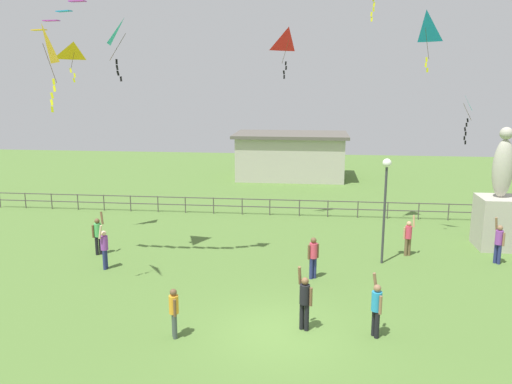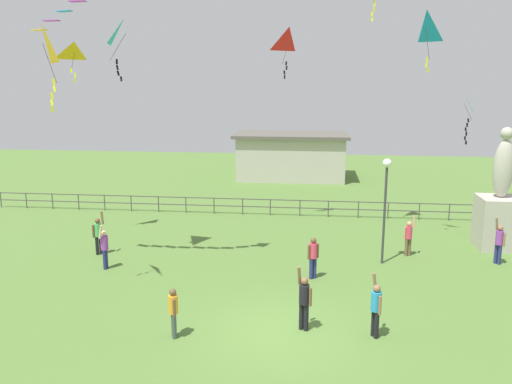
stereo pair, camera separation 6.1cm
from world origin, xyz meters
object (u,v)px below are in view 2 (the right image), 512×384
object	(u,v)px
person_2	(409,236)
person_3	(499,241)
kite_4	(43,46)
person_4	(304,299)
kite_1	(125,35)
person_5	(98,233)
person_7	(173,310)
person_1	(313,255)
statue_monument	(499,211)
kite_6	(426,29)
kite_7	(289,41)
kite_5	(464,105)
lamppost	(386,188)
kite_2	(75,53)
person_0	(376,306)
person_6	(105,246)

from	to	relation	value
person_2	person_3	bearing A→B (deg)	-9.84
kite_4	person_4	bearing A→B (deg)	-9.17
kite_1	person_5	bearing A→B (deg)	164.29
person_4	person_7	xyz separation A→B (m)	(-3.81, -0.92, -0.12)
person_2	kite_1	distance (m)	14.41
person_1	person_4	world-z (taller)	person_4
statue_monument	person_1	bearing A→B (deg)	-150.05
kite_6	kite_7	xyz separation A→B (m)	(-5.94, 3.07, -0.19)
person_4	kite_5	size ratio (longest dim) A/B	0.81
lamppost	person_4	bearing A→B (deg)	-116.25
lamppost	kite_2	xyz separation A→B (m)	(-13.75, 1.82, 5.51)
person_0	person_1	world-z (taller)	person_0
statue_monument	lamppost	distance (m)	6.29
lamppost	person_0	world-z (taller)	lamppost
person_0	person_3	bearing A→B (deg)	50.48
lamppost	person_6	xyz separation A→B (m)	(-11.27, -1.96, -2.28)
person_0	person_1	distance (m)	4.85
lamppost	person_3	bearing A→B (deg)	5.82
person_3	person_5	world-z (taller)	person_3
statue_monument	kite_6	world-z (taller)	kite_6
lamppost	kite_6	xyz separation A→B (m)	(1.63, 2.39, 6.42)
person_6	person_2	bearing A→B (deg)	13.77
lamppost	person_5	distance (m)	12.47
lamppost	kite_7	world-z (taller)	kite_7
person_4	kite_4	distance (m)	11.40
person_5	kite_7	xyz separation A→B (m)	(7.95, 5.74, 8.48)
person_4	person_6	world-z (taller)	person_4
statue_monument	kite_7	distance (m)	12.75
kite_2	person_3	bearing A→B (deg)	-4.10
person_6	kite_7	size ratio (longest dim) A/B	0.77
person_0	kite_2	world-z (taller)	kite_2
person_2	kite_6	xyz separation A→B (m)	(0.40, 1.28, 8.72)
person_3	kite_1	xyz separation A→B (m)	(-15.15, -1.30, 8.26)
person_2	person_5	distance (m)	13.57
person_4	person_6	bearing A→B (deg)	151.80
person_0	person_5	world-z (taller)	person_0
person_0	kite_7	bearing A→B (deg)	105.44
statue_monument	kite_5	world-z (taller)	kite_5
person_6	kite_2	xyz separation A→B (m)	(-2.48, 3.78, 7.78)
person_6	person_3	bearing A→B (deg)	8.67
kite_1	person_7	bearing A→B (deg)	-61.94
person_1	person_7	world-z (taller)	person_1
person_7	person_0	bearing A→B (deg)	6.93
person_7	statue_monument	bearing A→B (deg)	38.90
lamppost	kite_6	distance (m)	7.04
person_1	kite_5	size ratio (longest dim) A/B	0.67
kite_4	statue_monument	bearing A→B (deg)	24.41
person_0	kite_5	world-z (taller)	kite_5
statue_monument	kite_7	bearing A→B (deg)	164.50
person_4	kite_4	xyz separation A→B (m)	(-8.42, 1.36, 7.56)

